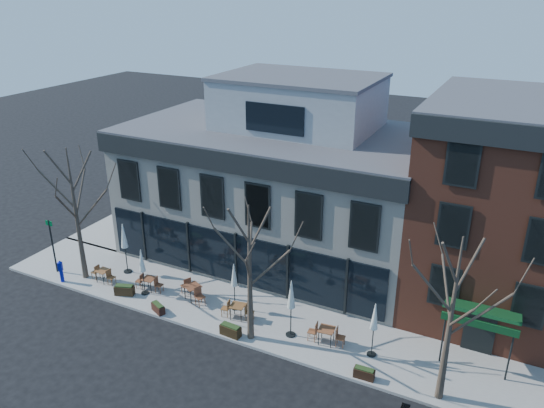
% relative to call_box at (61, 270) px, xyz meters
% --- Properties ---
extents(ground, '(120.00, 120.00, 0.00)m').
position_rel_call_box_xyz_m(ground, '(9.31, 4.20, -0.88)').
color(ground, black).
rests_on(ground, ground).
extents(sidewalk_front, '(33.50, 4.70, 0.15)m').
position_rel_call_box_xyz_m(sidewalk_front, '(12.56, 2.05, -0.80)').
color(sidewalk_front, gray).
rests_on(sidewalk_front, ground).
extents(sidewalk_side, '(4.50, 12.00, 0.15)m').
position_rel_call_box_xyz_m(sidewalk_side, '(-1.94, 10.20, -0.80)').
color(sidewalk_side, gray).
rests_on(sidewalk_side, ground).
extents(corner_building, '(18.39, 10.39, 11.10)m').
position_rel_call_box_xyz_m(corner_building, '(9.38, 9.27, 3.84)').
color(corner_building, silver).
rests_on(corner_building, ground).
extents(red_brick_building, '(8.20, 11.78, 11.18)m').
position_rel_call_box_xyz_m(red_brick_building, '(22.31, 9.18, 4.76)').
color(red_brick_building, brown).
rests_on(red_brick_building, ground).
extents(tree_corner, '(3.93, 3.98, 7.92)m').
position_rel_call_box_xyz_m(tree_corner, '(0.82, 1.00, 3.37)').
color(tree_corner, '#382B21').
rests_on(tree_corner, sidewalk_front).
extents(tree_mid, '(3.50, 3.55, 7.04)m').
position_rel_call_box_xyz_m(tree_mid, '(12.32, 0.30, 2.91)').
color(tree_mid, '#382B21').
rests_on(tree_mid, sidewalk_front).
extents(tree_right, '(3.72, 3.77, 7.48)m').
position_rel_call_box_xyz_m(tree_right, '(21.32, 0.30, 3.14)').
color(tree_right, '#382B21').
rests_on(tree_right, sidewalk_front).
extents(sign_pole, '(0.50, 0.10, 3.40)m').
position_rel_call_box_xyz_m(sign_pole, '(-1.19, 0.70, 1.20)').
color(sign_pole, black).
rests_on(sign_pole, sidewalk_front).
extents(call_box, '(0.29, 0.27, 1.38)m').
position_rel_call_box_xyz_m(call_box, '(0.00, 0.00, 0.00)').
color(call_box, '#0B149B').
rests_on(call_box, sidewalk_front).
extents(cafe_set_0, '(1.73, 0.73, 0.90)m').
position_rel_call_box_xyz_m(cafe_set_0, '(2.14, 1.09, -0.26)').
color(cafe_set_0, brown).
rests_on(cafe_set_0, sidewalk_front).
extents(cafe_set_1, '(1.75, 0.75, 0.91)m').
position_rel_call_box_xyz_m(cafe_set_1, '(5.11, 1.55, -0.26)').
color(cafe_set_1, brown).
rests_on(cafe_set_1, sidewalk_front).
extents(cafe_set_2, '(2.01, 1.28, 1.05)m').
position_rel_call_box_xyz_m(cafe_set_2, '(7.86, 1.85, -0.19)').
color(cafe_set_2, brown).
rests_on(cafe_set_2, sidewalk_front).
extents(cafe_set_3, '(1.83, 0.83, 0.94)m').
position_rel_call_box_xyz_m(cafe_set_3, '(10.92, 1.42, -0.25)').
color(cafe_set_3, brown).
rests_on(cafe_set_3, sidewalk_front).
extents(cafe_set_5, '(1.90, 0.82, 0.98)m').
position_rel_call_box_xyz_m(cafe_set_5, '(15.76, 1.55, -0.22)').
color(cafe_set_5, brown).
rests_on(cafe_set_5, sidewalk_front).
extents(umbrella_0, '(0.51, 0.51, 3.16)m').
position_rel_call_box_xyz_m(umbrella_0, '(2.63, 2.57, 1.50)').
color(umbrella_0, black).
rests_on(umbrella_0, sidewalk_front).
extents(umbrella_1, '(0.44, 0.44, 2.75)m').
position_rel_call_box_xyz_m(umbrella_1, '(5.11, 1.13, 1.21)').
color(umbrella_1, black).
rests_on(umbrella_1, sidewalk_front).
extents(umbrella_2, '(0.43, 0.43, 2.69)m').
position_rel_call_box_xyz_m(umbrella_2, '(10.36, 2.11, 1.17)').
color(umbrella_2, black).
rests_on(umbrella_2, sidewalk_front).
extents(umbrella_3, '(0.49, 0.49, 3.09)m').
position_rel_call_box_xyz_m(umbrella_3, '(13.98, 1.33, 1.45)').
color(umbrella_3, black).
rests_on(umbrella_3, sidewalk_front).
extents(umbrella_4, '(0.45, 0.45, 2.80)m').
position_rel_call_box_xyz_m(umbrella_4, '(17.99, 1.66, 1.25)').
color(umbrella_4, black).
rests_on(umbrella_4, sidewalk_front).
extents(planter_0, '(1.15, 0.76, 0.60)m').
position_rel_call_box_xyz_m(planter_0, '(4.18, 0.54, -0.43)').
color(planter_0, '#312010').
rests_on(planter_0, sidewalk_front).
extents(planter_1, '(0.96, 0.68, 0.50)m').
position_rel_call_box_xyz_m(planter_1, '(6.91, 0.02, -0.48)').
color(planter_1, black).
rests_on(planter_1, sidewalk_front).
extents(planter_2, '(1.09, 0.49, 0.59)m').
position_rel_call_box_xyz_m(planter_2, '(11.34, 0.00, -0.43)').
color(planter_2, black).
rests_on(planter_2, sidewalk_front).
extents(planter_3, '(0.93, 0.40, 0.51)m').
position_rel_call_box_xyz_m(planter_3, '(18.15, 0.00, -0.48)').
color(planter_3, black).
rests_on(planter_3, sidewalk_front).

